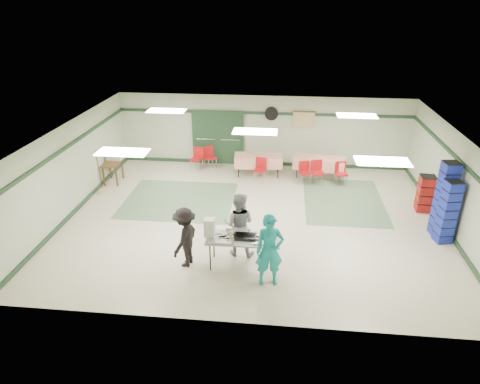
# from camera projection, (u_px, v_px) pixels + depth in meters

# --- Properties ---
(floor) EXTENTS (11.00, 11.00, 0.00)m
(floor) POSITION_uv_depth(u_px,v_px,m) (254.00, 218.00, 12.76)
(floor) COLOR beige
(floor) RESTS_ON ground
(ceiling) EXTENTS (11.00, 11.00, 0.00)m
(ceiling) POSITION_uv_depth(u_px,v_px,m) (255.00, 131.00, 11.62)
(ceiling) COLOR silver
(ceiling) RESTS_ON wall_back
(wall_back) EXTENTS (11.00, 0.00, 11.00)m
(wall_back) POSITION_uv_depth(u_px,v_px,m) (263.00, 131.00, 16.25)
(wall_back) COLOR #B3BDA2
(wall_back) RESTS_ON floor
(wall_front) EXTENTS (11.00, 0.00, 11.00)m
(wall_front) POSITION_uv_depth(u_px,v_px,m) (237.00, 267.00, 8.13)
(wall_front) COLOR #B3BDA2
(wall_front) RESTS_ON floor
(wall_left) EXTENTS (0.00, 9.00, 9.00)m
(wall_left) POSITION_uv_depth(u_px,v_px,m) (70.00, 169.00, 12.71)
(wall_left) COLOR #B3BDA2
(wall_left) RESTS_ON floor
(wall_right) EXTENTS (0.00, 9.00, 9.00)m
(wall_right) POSITION_uv_depth(u_px,v_px,m) (455.00, 185.00, 11.67)
(wall_right) COLOR #B3BDA2
(wall_right) RESTS_ON floor
(trim_back) EXTENTS (11.00, 0.06, 0.10)m
(trim_back) POSITION_uv_depth(u_px,v_px,m) (263.00, 113.00, 15.93)
(trim_back) COLOR #213C24
(trim_back) RESTS_ON wall_back
(baseboard_back) EXTENTS (11.00, 0.06, 0.12)m
(baseboard_back) POSITION_uv_depth(u_px,v_px,m) (262.00, 163.00, 16.77)
(baseboard_back) COLOR #213C24
(baseboard_back) RESTS_ON floor
(trim_left) EXTENTS (0.06, 9.00, 0.10)m
(trim_left) POSITION_uv_depth(u_px,v_px,m) (67.00, 147.00, 12.41)
(trim_left) COLOR #213C24
(trim_left) RESTS_ON wall_back
(baseboard_left) EXTENTS (0.06, 9.00, 0.12)m
(baseboard_left) POSITION_uv_depth(u_px,v_px,m) (78.00, 208.00, 13.25)
(baseboard_left) COLOR #213C24
(baseboard_left) RESTS_ON floor
(trim_right) EXTENTS (0.06, 9.00, 0.10)m
(trim_right) POSITION_uv_depth(u_px,v_px,m) (459.00, 161.00, 11.38)
(trim_right) COLOR #213C24
(trim_right) RESTS_ON wall_back
(baseboard_right) EXTENTS (0.06, 9.00, 0.12)m
(baseboard_right) POSITION_uv_depth(u_px,v_px,m) (444.00, 226.00, 12.21)
(baseboard_right) COLOR #213C24
(baseboard_right) RESTS_ON floor
(green_patch_a) EXTENTS (3.50, 3.00, 0.01)m
(green_patch_a) POSITION_uv_depth(u_px,v_px,m) (179.00, 200.00, 13.89)
(green_patch_a) COLOR #5D7C5B
(green_patch_a) RESTS_ON floor
(green_patch_b) EXTENTS (2.50, 3.50, 0.01)m
(green_patch_b) POSITION_uv_depth(u_px,v_px,m) (343.00, 201.00, 13.84)
(green_patch_b) COLOR #5D7C5B
(green_patch_b) RESTS_ON floor
(double_door_left) EXTENTS (0.90, 0.06, 2.10)m
(double_door_left) POSITION_uv_depth(u_px,v_px,m) (206.00, 137.00, 16.53)
(double_door_left) COLOR gray
(double_door_left) RESTS_ON floor
(double_door_right) EXTENTS (0.90, 0.06, 2.10)m
(double_door_right) POSITION_uv_depth(u_px,v_px,m) (230.00, 138.00, 16.44)
(double_door_right) COLOR gray
(double_door_right) RESTS_ON floor
(door_frame) EXTENTS (2.00, 0.03, 2.15)m
(door_frame) POSITION_uv_depth(u_px,v_px,m) (218.00, 138.00, 16.47)
(door_frame) COLOR #213C24
(door_frame) RESTS_ON floor
(wall_fan) EXTENTS (0.50, 0.10, 0.50)m
(wall_fan) POSITION_uv_depth(u_px,v_px,m) (271.00, 114.00, 15.88)
(wall_fan) COLOR black
(wall_fan) RESTS_ON wall_back
(scroll_banner) EXTENTS (0.80, 0.02, 0.60)m
(scroll_banner) POSITION_uv_depth(u_px,v_px,m) (304.00, 120.00, 15.85)
(scroll_banner) COLOR #CCB87F
(scroll_banner) RESTS_ON wall_back
(serving_table) EXTENTS (1.78, 0.73, 0.76)m
(serving_table) POSITION_uv_depth(u_px,v_px,m) (243.00, 240.00, 10.25)
(serving_table) COLOR #AFAEA9
(serving_table) RESTS_ON floor
(sheet_tray_right) EXTENTS (0.56, 0.43, 0.02)m
(sheet_tray_right) POSITION_uv_depth(u_px,v_px,m) (264.00, 240.00, 10.13)
(sheet_tray_right) COLOR silver
(sheet_tray_right) RESTS_ON serving_table
(sheet_tray_mid) EXTENTS (0.62, 0.47, 0.02)m
(sheet_tray_mid) POSITION_uv_depth(u_px,v_px,m) (237.00, 234.00, 10.38)
(sheet_tray_mid) COLOR silver
(sheet_tray_mid) RESTS_ON serving_table
(sheet_tray_left) EXTENTS (0.61, 0.46, 0.02)m
(sheet_tray_left) POSITION_uv_depth(u_px,v_px,m) (222.00, 239.00, 10.18)
(sheet_tray_left) COLOR silver
(sheet_tray_left) RESTS_ON serving_table
(baking_pan) EXTENTS (0.51, 0.32, 0.08)m
(baking_pan) POSITION_uv_depth(u_px,v_px,m) (246.00, 237.00, 10.23)
(baking_pan) COLOR black
(baking_pan) RESTS_ON serving_table
(foam_box_stack) EXTENTS (0.25, 0.23, 0.46)m
(foam_box_stack) POSITION_uv_depth(u_px,v_px,m) (210.00, 228.00, 10.25)
(foam_box_stack) COLOR white
(foam_box_stack) RESTS_ON serving_table
(volunteer_teal) EXTENTS (0.70, 0.53, 1.75)m
(volunteer_teal) POSITION_uv_depth(u_px,v_px,m) (270.00, 251.00, 9.54)
(volunteer_teal) COLOR teal
(volunteer_teal) RESTS_ON floor
(volunteer_grey) EXTENTS (0.88, 0.71, 1.69)m
(volunteer_grey) POSITION_uv_depth(u_px,v_px,m) (239.00, 224.00, 10.69)
(volunteer_grey) COLOR #939297
(volunteer_grey) RESTS_ON floor
(volunteer_dark) EXTENTS (0.79, 1.09, 1.53)m
(volunteer_dark) POSITION_uv_depth(u_px,v_px,m) (185.00, 237.00, 10.27)
(volunteer_dark) COLOR black
(volunteer_dark) RESTS_ON floor
(dining_table_a) EXTENTS (1.90, 1.08, 0.77)m
(dining_table_a) POSITION_uv_depth(u_px,v_px,m) (319.00, 162.00, 15.40)
(dining_table_a) COLOR red
(dining_table_a) RESTS_ON floor
(dining_table_b) EXTENTS (1.77, 0.88, 0.77)m
(dining_table_b) POSITION_uv_depth(u_px,v_px,m) (258.00, 160.00, 15.61)
(dining_table_b) COLOR red
(dining_table_b) RESTS_ON floor
(chair_a) EXTENTS (0.49, 0.49, 0.84)m
(chair_a) POSITION_uv_depth(u_px,v_px,m) (317.00, 170.00, 14.92)
(chair_a) COLOR #AD0D19
(chair_a) RESTS_ON floor
(chair_b) EXTENTS (0.46, 0.46, 0.79)m
(chair_b) POSITION_uv_depth(u_px,v_px,m) (304.00, 170.00, 14.97)
(chair_b) COLOR #AD0D19
(chair_b) RESTS_ON floor
(chair_c) EXTENTS (0.45, 0.45, 0.82)m
(chair_c) POSITION_uv_depth(u_px,v_px,m) (341.00, 171.00, 14.85)
(chair_c) COLOR #AD0D19
(chair_c) RESTS_ON floor
(chair_d) EXTENTS (0.46, 0.46, 0.86)m
(chair_d) POSITION_uv_depth(u_px,v_px,m) (261.00, 167.00, 15.11)
(chair_d) COLOR #AD0D19
(chair_d) RESTS_ON floor
(chair_loose_a) EXTENTS (0.56, 0.56, 0.87)m
(chair_loose_a) POSITION_uv_depth(u_px,v_px,m) (209.00, 155.00, 16.23)
(chair_loose_a) COLOR #AD0D19
(chair_loose_a) RESTS_ON floor
(chair_loose_b) EXTENTS (0.51, 0.51, 0.88)m
(chair_loose_b) POSITION_uv_depth(u_px,v_px,m) (198.00, 156.00, 16.10)
(chair_loose_b) COLOR #AD0D19
(chair_loose_b) RESTS_ON floor
(crate_stack_blue_a) EXTENTS (0.45, 0.45, 2.13)m
(crate_stack_blue_a) POSITION_uv_depth(u_px,v_px,m) (444.00, 200.00, 11.47)
(crate_stack_blue_a) COLOR #1B29A5
(crate_stack_blue_a) RESTS_ON floor
(crate_stack_red) EXTENTS (0.46, 0.46, 1.14)m
(crate_stack_red) POSITION_uv_depth(u_px,v_px,m) (425.00, 193.00, 12.99)
(crate_stack_red) COLOR #A31E10
(crate_stack_red) RESTS_ON floor
(crate_stack_blue_b) EXTENTS (0.46, 0.46, 1.77)m
(crate_stack_blue_b) POSITION_uv_depth(u_px,v_px,m) (448.00, 212.00, 11.20)
(crate_stack_blue_b) COLOR #1B29A5
(crate_stack_blue_b) RESTS_ON floor
(printer_table) EXTENTS (0.62, 0.90, 0.74)m
(printer_table) POSITION_uv_depth(u_px,v_px,m) (112.00, 165.00, 14.97)
(printer_table) COLOR brown
(printer_table) RESTS_ON floor
(office_printer) EXTENTS (0.52, 0.46, 0.41)m
(office_printer) POSITION_uv_depth(u_px,v_px,m) (115.00, 153.00, 15.16)
(office_printer) COLOR silver
(office_printer) RESTS_ON printer_table
(broom) EXTENTS (0.03, 0.24, 1.50)m
(broom) POSITION_uv_depth(u_px,v_px,m) (99.00, 171.00, 14.11)
(broom) COLOR brown
(broom) RESTS_ON floor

